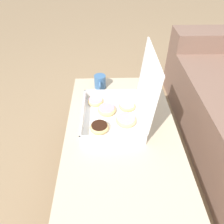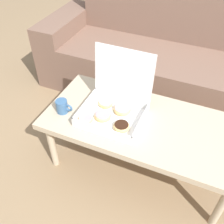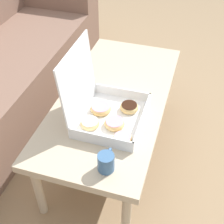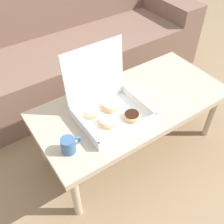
{
  "view_description": "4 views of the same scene",
  "coord_description": "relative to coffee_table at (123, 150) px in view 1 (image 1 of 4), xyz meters",
  "views": [
    {
      "loc": [
        0.68,
        -0.21,
        1.2
      ],
      "look_at": [
        -0.18,
        -0.18,
        0.46
      ],
      "focal_mm": 35.0,
      "sensor_mm": 36.0,
      "label": 1
    },
    {
      "loc": [
        0.27,
        -1.22,
        1.5
      ],
      "look_at": [
        -0.18,
        -0.18,
        0.46
      ],
      "focal_mm": 42.0,
      "sensor_mm": 36.0,
      "label": 2
    },
    {
      "loc": [
        -1.27,
        -0.52,
        1.47
      ],
      "look_at": [
        -0.18,
        -0.18,
        0.46
      ],
      "focal_mm": 50.0,
      "sensor_mm": 36.0,
      "label": 3
    },
    {
      "loc": [
        -0.75,
        -1.03,
        1.45
      ],
      "look_at": [
        -0.18,
        -0.18,
        0.46
      ],
      "focal_mm": 42.0,
      "sensor_mm": 36.0,
      "label": 4
    }
  ],
  "objects": [
    {
      "name": "coffee_table",
      "position": [
        0.0,
        0.0,
        0.0
      ],
      "size": [
        1.18,
        0.56,
        0.41
      ],
      "color": "#C6B293",
      "rests_on": "ground_plane"
    },
    {
      "name": "coffee_mug",
      "position": [
        -0.48,
        -0.11,
        0.08
      ],
      "size": [
        0.11,
        0.07,
        0.08
      ],
      "color": "#3D6693",
      "rests_on": "coffee_table"
    },
    {
      "name": "ground_plane",
      "position": [
        0.0,
        0.14,
        -0.37
      ],
      "size": [
        12.0,
        12.0,
        0.0
      ],
      "primitive_type": "plane",
      "color": "#937756"
    },
    {
      "name": "pastry_box",
      "position": [
        -0.19,
        -0.01,
        0.1
      ],
      "size": [
        0.37,
        0.34,
        0.37
      ],
      "color": "white",
      "rests_on": "coffee_table"
    }
  ]
}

